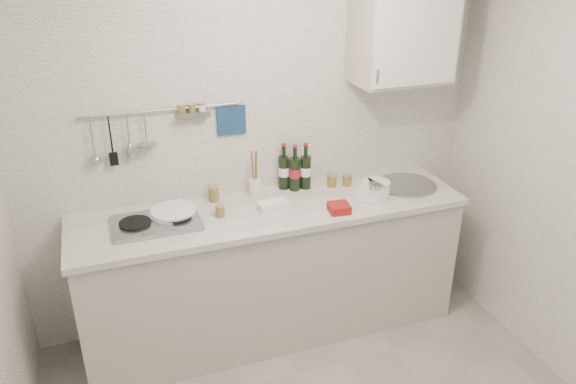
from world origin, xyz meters
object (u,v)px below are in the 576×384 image
(wall_cabinet, at_px, (404,25))
(utensil_crock, at_px, (255,185))
(plate_stack_hob, at_px, (172,215))
(plate_stack_sink, at_px, (374,190))
(wine_bottles, at_px, (295,167))

(wall_cabinet, height_order, utensil_crock, wall_cabinet)
(wall_cabinet, bearing_deg, plate_stack_hob, -177.39)
(plate_stack_hob, relative_size, plate_stack_sink, 1.26)
(plate_stack_hob, distance_m, plate_stack_sink, 1.28)
(plate_stack_hob, distance_m, wine_bottles, 0.86)
(plate_stack_hob, height_order, plate_stack_sink, plate_stack_sink)
(utensil_crock, bearing_deg, plate_stack_hob, -166.34)
(wall_cabinet, relative_size, plate_stack_sink, 2.96)
(plate_stack_sink, relative_size, wine_bottles, 0.76)
(plate_stack_hob, xyz_separation_m, utensil_crock, (0.55, 0.13, 0.05))
(wine_bottles, height_order, utensil_crock, utensil_crock)
(wall_cabinet, relative_size, utensil_crock, 2.19)
(wall_cabinet, xyz_separation_m, plate_stack_hob, (-1.50, -0.07, -1.00))
(wall_cabinet, xyz_separation_m, wine_bottles, (-0.67, 0.09, -0.87))
(plate_stack_hob, bearing_deg, wine_bottles, 10.88)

